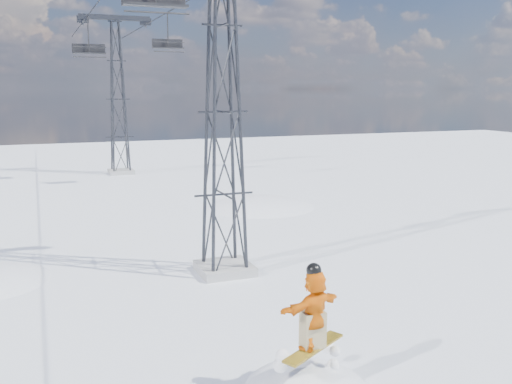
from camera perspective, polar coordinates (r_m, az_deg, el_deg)
snow_terrain at (r=35.00m, az=-19.30°, el=-17.24°), size 39.00×37.00×22.00m
lift_tower_near at (r=18.90m, az=-3.31°, el=7.91°), size 5.20×1.80×11.43m
lift_tower_far at (r=43.37m, az=-13.63°, el=8.96°), size 5.20×1.80×11.43m
lift_chair_mid at (r=36.77m, az=-8.80°, el=14.36°), size 1.92×0.55×2.38m
lift_chair_far at (r=39.68m, az=-16.36°, el=13.50°), size 2.10×0.60×2.61m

